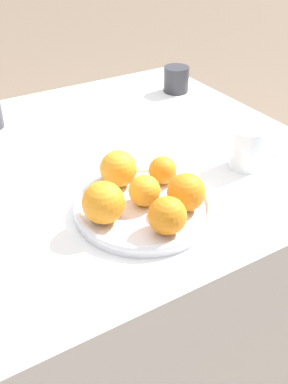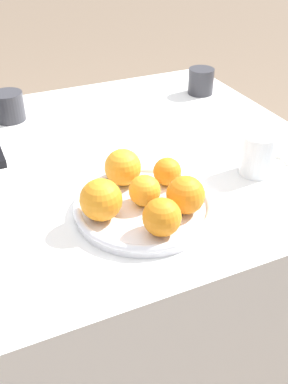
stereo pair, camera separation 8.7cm
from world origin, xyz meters
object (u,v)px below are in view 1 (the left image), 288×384
(orange_1, at_px, (104,202))
(orange_5, at_px, (163,170))
(orange_0, at_px, (144,191))
(water_glass, at_px, (246,148))
(fruit_platter, at_px, (144,207))
(orange_4, at_px, (118,169))
(orange_3, at_px, (186,192))
(orange_2, at_px, (167,216))
(napkin, at_px, (270,140))
(cup_2, at_px, (176,79))

(orange_1, height_order, orange_5, orange_1)
(orange_0, height_order, water_glass, water_glass)
(orange_5, relative_size, water_glass, 0.63)
(fruit_platter, xyz_separation_m, water_glass, (0.30, 0.04, 0.04))
(orange_1, xyz_separation_m, orange_5, (0.17, 0.06, -0.01))
(fruit_platter, bearing_deg, orange_4, 94.19)
(orange_3, bearing_deg, orange_0, 138.74)
(fruit_platter, bearing_deg, orange_3, -37.89)
(orange_3, height_order, water_glass, water_glass)
(orange_0, height_order, orange_2, orange_2)
(orange_4, height_order, napkin, orange_4)
(orange_1, distance_m, orange_3, 0.16)
(orange_2, distance_m, orange_5, 0.17)
(orange_1, height_order, water_glass, orange_1)
(orange_5, bearing_deg, orange_4, 154.31)
(water_glass, bearing_deg, napkin, 22.39)
(orange_4, xyz_separation_m, water_glass, (0.31, -0.06, -0.01))
(fruit_platter, relative_size, orange_4, 3.60)
(orange_5, distance_m, water_glass, 0.22)
(orange_5, distance_m, cup_2, 0.58)
(fruit_platter, distance_m, napkin, 0.45)
(orange_4, height_order, water_glass, same)
(orange_1, xyz_separation_m, orange_3, (0.15, -0.05, -0.00))
(water_glass, bearing_deg, orange_5, 175.45)
(fruit_platter, bearing_deg, orange_5, 34.05)
(water_glass, bearing_deg, orange_0, -173.89)
(orange_0, xyz_separation_m, orange_5, (0.08, 0.05, -0.00))
(water_glass, xyz_separation_m, napkin, (0.14, 0.06, -0.04))
(orange_4, relative_size, orange_5, 1.30)
(orange_5, relative_size, napkin, 0.43)
(orange_4, bearing_deg, orange_5, -25.69)
(fruit_platter, distance_m, orange_1, 0.10)
(orange_1, distance_m, napkin, 0.54)
(water_glass, xyz_separation_m, cup_2, (0.13, 0.48, -0.01))
(fruit_platter, distance_m, orange_2, 0.10)
(orange_4, relative_size, water_glass, 0.82)
(cup_2, relative_size, napkin, 0.56)
(fruit_platter, relative_size, cup_2, 3.53)
(orange_2, bearing_deg, orange_1, 132.45)
(orange_0, bearing_deg, orange_1, -175.83)
(orange_1, height_order, orange_4, orange_1)
(orange_1, bearing_deg, orange_0, 4.17)
(water_glass, bearing_deg, orange_3, -159.73)
(orange_3, xyz_separation_m, napkin, (0.38, 0.15, -0.05))
(orange_1, xyz_separation_m, cup_2, (0.52, 0.52, -0.02))
(orange_0, relative_size, napkin, 0.45)
(orange_2, relative_size, orange_3, 0.95)
(orange_1, bearing_deg, orange_4, 49.65)
(orange_1, relative_size, orange_3, 1.08)
(orange_4, height_order, orange_5, orange_4)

